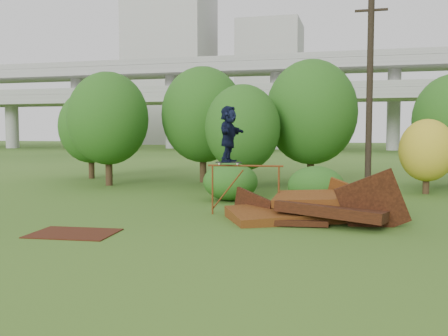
% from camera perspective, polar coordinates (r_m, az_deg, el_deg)
% --- Properties ---
extents(ground, '(240.00, 240.00, 0.00)m').
position_cam_1_polar(ground, '(14.87, 1.02, -6.76)').
color(ground, '#2D5116').
rests_on(ground, ground).
extents(scrap_pile, '(5.84, 3.63, 2.20)m').
position_cam_1_polar(scrap_pile, '(15.98, 9.88, -4.71)').
color(scrap_pile, '#44200C').
rests_on(scrap_pile, ground).
extents(grind_rail, '(2.55, 0.27, 1.71)m').
position_cam_1_polar(grind_rail, '(16.81, 2.45, -1.27)').
color(grind_rail, '#612F0F').
rests_on(grind_rail, ground).
extents(skateboard, '(0.88, 0.30, 0.09)m').
position_cam_1_polar(skateboard, '(16.85, 0.53, 0.64)').
color(skateboard, black).
rests_on(skateboard, grind_rail).
extents(skater, '(0.71, 1.80, 1.90)m').
position_cam_1_polar(skater, '(16.82, 0.54, 3.92)').
color(skater, black).
rests_on(skater, skateboard).
extents(flat_plate, '(2.41, 1.81, 0.03)m').
position_cam_1_polar(flat_plate, '(14.51, -16.81, -7.16)').
color(flat_plate, '#3A180C').
rests_on(flat_plate, ground).
extents(tree_0, '(4.21, 4.21, 5.94)m').
position_cam_1_polar(tree_0, '(26.79, -13.10, 5.53)').
color(tree_0, black).
rests_on(tree_0, ground).
extents(tree_1, '(4.61, 4.61, 6.42)m').
position_cam_1_polar(tree_1, '(27.80, -2.42, 6.10)').
color(tree_1, black).
rests_on(tree_1, ground).
extents(tree_2, '(3.60, 3.60, 5.08)m').
position_cam_1_polar(tree_2, '(23.87, 2.14, 4.59)').
color(tree_2, black).
rests_on(tree_2, ground).
extents(tree_3, '(4.72, 4.72, 6.55)m').
position_cam_1_polar(tree_3, '(26.36, 9.94, 6.30)').
color(tree_3, black).
rests_on(tree_3, ground).
extents(tree_4, '(2.46, 2.46, 3.40)m').
position_cam_1_polar(tree_4, '(24.36, 22.18, 1.87)').
color(tree_4, black).
rests_on(tree_4, ground).
extents(tree_6, '(3.81, 3.81, 5.33)m').
position_cam_1_polar(tree_6, '(31.11, -14.98, 4.59)').
color(tree_6, black).
rests_on(tree_6, ground).
extents(shrub_left, '(2.26, 2.09, 1.57)m').
position_cam_1_polar(shrub_left, '(20.39, 0.74, -1.57)').
color(shrub_left, '#215015').
rests_on(shrub_left, ground).
extents(shrub_right, '(2.15, 1.97, 1.52)m').
position_cam_1_polar(shrub_right, '(19.24, 10.45, -2.05)').
color(shrub_right, '#215015').
rests_on(shrub_right, ground).
extents(utility_pole, '(1.40, 0.28, 8.83)m').
position_cam_1_polar(utility_pole, '(23.19, 16.30, 8.12)').
color(utility_pole, black).
rests_on(utility_pole, ground).
extents(freeway_overpass, '(160.00, 15.00, 13.70)m').
position_cam_1_polar(freeway_overpass, '(77.54, 12.32, 9.62)').
color(freeway_overpass, gray).
rests_on(freeway_overpass, ground).
extents(building_left, '(18.00, 16.00, 35.00)m').
position_cam_1_polar(building_left, '(117.72, -6.09, 11.30)').
color(building_left, '#9E9E99').
rests_on(building_left, ground).
extents(building_right, '(14.00, 14.00, 28.00)m').
position_cam_1_polar(building_right, '(118.34, 5.32, 9.57)').
color(building_right, '#9E9E99').
rests_on(building_right, ground).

